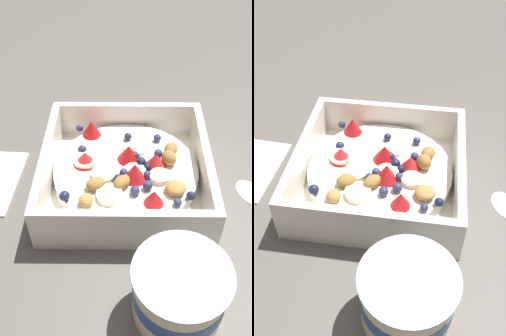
{
  "view_description": "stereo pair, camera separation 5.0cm",
  "coord_description": "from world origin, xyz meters",
  "views": [
    {
      "loc": [
        0.01,
        0.38,
        0.37
      ],
      "look_at": [
        0.01,
        0.02,
        0.03
      ],
      "focal_mm": 40.91,
      "sensor_mm": 36.0,
      "label": 1
    },
    {
      "loc": [
        -0.04,
        0.38,
        0.37
      ],
      "look_at": [
        0.01,
        0.02,
        0.03
      ],
      "focal_mm": 40.91,
      "sensor_mm": 36.0,
      "label": 2
    }
  ],
  "objects": [
    {
      "name": "ground_plane",
      "position": [
        0.0,
        0.0,
        0.0
      ],
      "size": [
        2.4,
        2.4,
        0.0
      ],
      "primitive_type": "plane",
      "color": "#56514C"
    },
    {
      "name": "fruit_bowl",
      "position": [
        0.01,
        0.02,
        0.02
      ],
      "size": [
        0.21,
        0.21,
        0.06
      ],
      "color": "white",
      "rests_on": "ground"
    },
    {
      "name": "yogurt_cup",
      "position": [
        -0.04,
        0.2,
        0.04
      ],
      "size": [
        0.09,
        0.09,
        0.07
      ],
      "color": "beige",
      "rests_on": "ground"
    }
  ]
}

